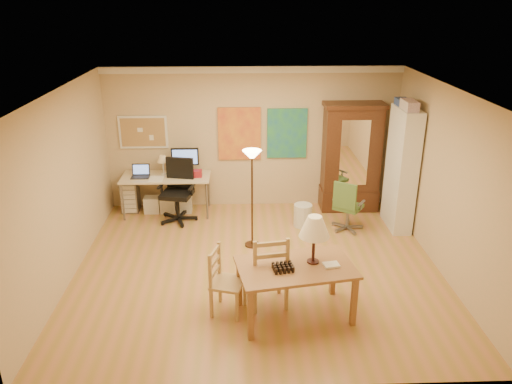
{
  "coord_description": "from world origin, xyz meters",
  "views": [
    {
      "loc": [
        -0.27,
        -6.67,
        3.91
      ],
      "look_at": [
        -0.02,
        0.3,
        1.13
      ],
      "focal_mm": 35.0,
      "sensor_mm": 36.0,
      "label": 1
    }
  ],
  "objects_px": {
    "office_chair_black": "(178,205)",
    "office_chair_green": "(347,217)",
    "computer_desk": "(169,190)",
    "armoire": "(350,164)",
    "dining_table": "(302,255)",
    "bookshelf": "(401,170)"
  },
  "relations": [
    {
      "from": "bookshelf",
      "to": "armoire",
      "type": "bearing_deg",
      "value": 130.09
    },
    {
      "from": "armoire",
      "to": "computer_desk",
      "type": "bearing_deg",
      "value": -178.65
    },
    {
      "from": "computer_desk",
      "to": "dining_table",
      "type": "bearing_deg",
      "value": -57.64
    },
    {
      "from": "bookshelf",
      "to": "computer_desk",
      "type": "bearing_deg",
      "value": 169.78
    },
    {
      "from": "office_chair_black",
      "to": "armoire",
      "type": "height_order",
      "value": "armoire"
    },
    {
      "from": "office_chair_green",
      "to": "bookshelf",
      "type": "relative_size",
      "value": 0.43
    },
    {
      "from": "dining_table",
      "to": "computer_desk",
      "type": "distance_m",
      "value": 3.98
    },
    {
      "from": "computer_desk",
      "to": "office_chair_black",
      "type": "xyz_separation_m",
      "value": [
        0.21,
        -0.36,
        -0.15
      ]
    },
    {
      "from": "office_chair_black",
      "to": "bookshelf",
      "type": "distance_m",
      "value": 4.03
    },
    {
      "from": "office_chair_black",
      "to": "office_chair_green",
      "type": "relative_size",
      "value": 1.23
    },
    {
      "from": "dining_table",
      "to": "bookshelf",
      "type": "height_order",
      "value": "bookshelf"
    },
    {
      "from": "computer_desk",
      "to": "office_chair_green",
      "type": "relative_size",
      "value": 1.75
    },
    {
      "from": "office_chair_green",
      "to": "armoire",
      "type": "xyz_separation_m",
      "value": [
        0.23,
        0.97,
        0.65
      ]
    },
    {
      "from": "dining_table",
      "to": "office_chair_green",
      "type": "bearing_deg",
      "value": 65.66
    },
    {
      "from": "computer_desk",
      "to": "bookshelf",
      "type": "bearing_deg",
      "value": -10.22
    },
    {
      "from": "computer_desk",
      "to": "armoire",
      "type": "height_order",
      "value": "armoire"
    },
    {
      "from": "office_chair_black",
      "to": "office_chair_green",
      "type": "distance_m",
      "value": 3.06
    },
    {
      "from": "computer_desk",
      "to": "office_chair_green",
      "type": "height_order",
      "value": "computer_desk"
    },
    {
      "from": "dining_table",
      "to": "office_chair_black",
      "type": "xyz_separation_m",
      "value": [
        -1.91,
        2.98,
        -0.56
      ]
    },
    {
      "from": "armoire",
      "to": "office_chair_black",
      "type": "bearing_deg",
      "value": -172.16
    },
    {
      "from": "computer_desk",
      "to": "office_chair_green",
      "type": "distance_m",
      "value": 3.35
    },
    {
      "from": "office_chair_green",
      "to": "armoire",
      "type": "relative_size",
      "value": 0.45
    }
  ]
}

